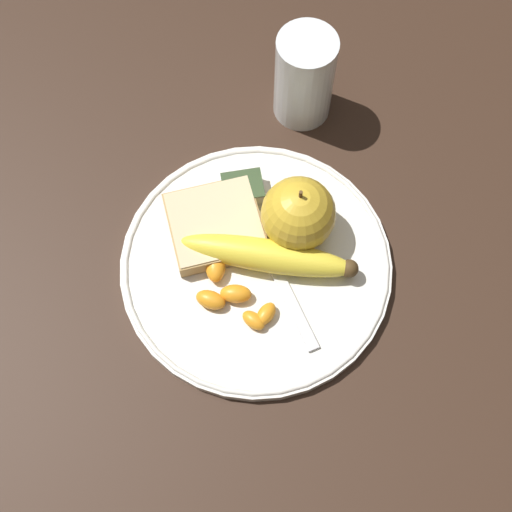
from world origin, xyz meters
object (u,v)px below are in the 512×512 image
object	(u,v)px
apple	(298,214)
juice_glass	(304,79)
bread_slice	(215,225)
fork	(269,256)
banana	(268,256)
plate	(256,265)
jam_packet	(238,190)

from	to	relation	value
apple	juice_glass	bearing A→B (deg)	76.68
bread_slice	fork	size ratio (longest dim) A/B	0.56
banana	fork	world-z (taller)	banana
plate	apple	xyz separation A→B (m)	(0.05, 0.03, 0.04)
juice_glass	plate	bearing A→B (deg)	-114.49
bread_slice	apple	bearing A→B (deg)	-10.16
apple	bread_slice	size ratio (longest dim) A/B	0.84
plate	juice_glass	world-z (taller)	juice_glass
apple	banana	world-z (taller)	apple
apple	jam_packet	world-z (taller)	apple
plate	juice_glass	xyz separation A→B (m)	(0.09, 0.19, 0.05)
jam_packet	fork	bearing A→B (deg)	-76.07
juice_glass	apple	bearing A→B (deg)	-103.32
bread_slice	jam_packet	distance (m)	0.05
banana	fork	size ratio (longest dim) A/B	1.00
fork	jam_packet	world-z (taller)	jam_packet
plate	fork	xyz separation A→B (m)	(0.01, 0.00, 0.01)
bread_slice	banana	bearing A→B (deg)	-43.84
juice_glass	bread_slice	bearing A→B (deg)	-130.19
juice_glass	apple	world-z (taller)	juice_glass
apple	fork	world-z (taller)	apple
juice_glass	fork	size ratio (longest dim) A/B	0.62
jam_packet	bread_slice	bearing A→B (deg)	-129.21
bread_slice	plate	bearing A→B (deg)	-52.29
apple	fork	xyz separation A→B (m)	(-0.03, -0.03, -0.04)
juice_glass	jam_packet	xyz separation A→B (m)	(-0.09, -0.11, -0.03)
jam_packet	juice_glass	bearing A→B (deg)	49.47
plate	banana	bearing A→B (deg)	-2.22
banana	apple	bearing A→B (deg)	40.83
apple	banana	xyz separation A→B (m)	(-0.04, -0.03, -0.02)
apple	bread_slice	bearing A→B (deg)	169.84
banana	juice_glass	bearing A→B (deg)	68.83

